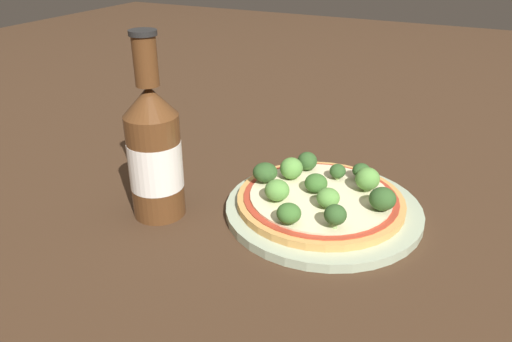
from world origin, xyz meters
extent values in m
plane|color=#3D2819|center=(0.00, 0.00, 0.00)|extent=(3.00, 3.00, 0.00)
cylinder|color=#A3B293|center=(-0.02, -0.02, 0.01)|extent=(0.26, 0.26, 0.01)
cylinder|color=tan|center=(-0.02, -0.02, 0.02)|extent=(0.22, 0.22, 0.01)
cylinder|color=#A83823|center=(-0.02, -0.02, 0.02)|extent=(0.20, 0.20, 0.00)
cylinder|color=beige|center=(-0.02, -0.02, 0.02)|extent=(0.19, 0.19, 0.00)
cylinder|color=#89A866|center=(-0.02, 0.06, 0.03)|extent=(0.01, 0.01, 0.01)
ellipsoid|color=#2D5123|center=(-0.02, 0.06, 0.04)|extent=(0.03, 0.03, 0.03)
cylinder|color=#89A866|center=(-0.01, -0.01, 0.03)|extent=(0.01, 0.01, 0.01)
ellipsoid|color=#386628|center=(-0.01, -0.01, 0.04)|extent=(0.03, 0.03, 0.02)
cylinder|color=#89A866|center=(-0.02, -0.10, 0.03)|extent=(0.01, 0.01, 0.01)
ellipsoid|color=#2D5123|center=(-0.02, -0.10, 0.04)|extent=(0.03, 0.03, 0.03)
cylinder|color=#89A866|center=(-0.05, -0.04, 0.03)|extent=(0.01, 0.01, 0.01)
ellipsoid|color=#568E3D|center=(-0.05, -0.04, 0.04)|extent=(0.03, 0.03, 0.02)
cylinder|color=#89A866|center=(0.03, -0.02, 0.03)|extent=(0.01, 0.01, 0.01)
ellipsoid|color=#2D5123|center=(0.03, -0.02, 0.04)|extent=(0.02, 0.02, 0.02)
cylinder|color=#89A866|center=(0.02, -0.07, 0.03)|extent=(0.01, 0.01, 0.01)
ellipsoid|color=#568E3D|center=(0.02, -0.07, 0.04)|extent=(0.03, 0.03, 0.03)
cylinder|color=#89A866|center=(0.01, 0.03, 0.03)|extent=(0.01, 0.01, 0.01)
ellipsoid|color=#568E3D|center=(0.01, 0.03, 0.04)|extent=(0.03, 0.03, 0.03)
cylinder|color=#89A866|center=(-0.10, -0.01, 0.03)|extent=(0.01, 0.01, 0.01)
ellipsoid|color=#386628|center=(-0.10, -0.01, 0.04)|extent=(0.03, 0.03, 0.02)
cylinder|color=#89A866|center=(-0.09, -0.06, 0.03)|extent=(0.01, 0.01, 0.01)
ellipsoid|color=#2D5123|center=(-0.09, -0.06, 0.04)|extent=(0.03, 0.03, 0.02)
cylinder|color=#89A866|center=(-0.06, 0.03, 0.03)|extent=(0.01, 0.01, 0.01)
ellipsoid|color=#568E3D|center=(-0.06, 0.03, 0.04)|extent=(0.03, 0.03, 0.03)
cylinder|color=#89A866|center=(0.04, 0.03, 0.03)|extent=(0.01, 0.01, 0.01)
ellipsoid|color=#2D5123|center=(0.04, 0.03, 0.04)|extent=(0.03, 0.03, 0.03)
cylinder|color=#89A866|center=(0.05, -0.05, 0.03)|extent=(0.01, 0.01, 0.01)
ellipsoid|color=#2D5123|center=(0.05, -0.05, 0.04)|extent=(0.02, 0.02, 0.02)
cylinder|color=#563319|center=(-0.11, 0.17, 0.07)|extent=(0.07, 0.07, 0.14)
cylinder|color=silver|center=(-0.11, 0.17, 0.07)|extent=(0.07, 0.07, 0.06)
cone|color=#563319|center=(-0.11, 0.17, 0.16)|extent=(0.07, 0.07, 0.04)
cylinder|color=#563319|center=(-0.11, 0.17, 0.20)|extent=(0.03, 0.03, 0.06)
cylinder|color=black|center=(-0.11, 0.17, 0.24)|extent=(0.03, 0.03, 0.01)
camera|label=1|loc=(-0.57, -0.20, 0.34)|focal=35.00mm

